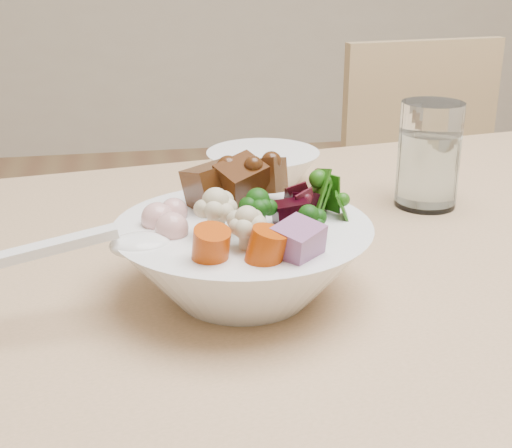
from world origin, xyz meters
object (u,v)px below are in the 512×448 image
food_bowl (244,254)px  water_glass (428,159)px  side_bowl (263,170)px  chair_far (438,211)px

food_bowl → water_glass: 0.35m
water_glass → side_bowl: water_glass is taller
chair_far → water_glass: 0.68m
side_bowl → water_glass: bearing=-29.8°
food_bowl → side_bowl: bearing=75.7°
food_bowl → side_bowl: (0.08, 0.32, -0.02)m
food_bowl → water_glass: bearing=37.2°
chair_far → food_bowl: size_ratio=3.31×
chair_far → side_bowl: size_ratio=5.18×
food_bowl → side_bowl: size_ratio=1.56×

